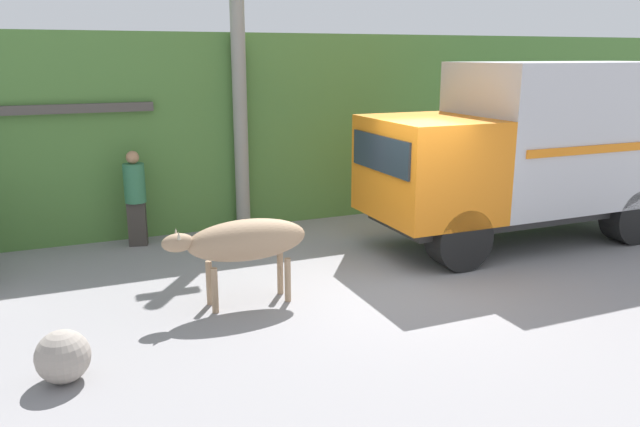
{
  "coord_description": "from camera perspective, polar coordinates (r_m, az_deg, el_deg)",
  "views": [
    {
      "loc": [
        -4.65,
        -7.85,
        3.43
      ],
      "look_at": [
        -1.05,
        0.64,
        1.07
      ],
      "focal_mm": 35.0,
      "sensor_mm": 36.0,
      "label": 1
    }
  ],
  "objects": [
    {
      "name": "hillside_embankment",
      "position": [
        15.77,
        -5.81,
        8.78
      ],
      "size": [
        32.0,
        6.1,
        3.84
      ],
      "color": "#4C7A38",
      "rests_on": "ground_plane"
    },
    {
      "name": "roadside_rock",
      "position": [
        7.38,
        -22.45,
        -11.99
      ],
      "size": [
        0.58,
        0.58,
        0.58
      ],
      "color": "gray",
      "rests_on": "ground_plane"
    },
    {
      "name": "ground_plane",
      "position": [
        9.75,
        7.21,
        -6.36
      ],
      "size": [
        60.0,
        60.0,
        0.0
      ],
      "primitive_type": "plane",
      "color": "gray"
    },
    {
      "name": "brown_cow",
      "position": [
        8.7,
        -6.91,
        -2.55
      ],
      "size": [
        2.02,
        0.58,
        1.22
      ],
      "rotation": [
        0.0,
        0.0,
        -0.09
      ],
      "color": "#9E7F60",
      "rests_on": "ground_plane"
    },
    {
      "name": "pedestrian_on_hill",
      "position": [
        11.81,
        -16.54,
        1.68
      ],
      "size": [
        0.46,
        0.46,
        1.76
      ],
      "rotation": [
        0.0,
        0.0,
        2.89
      ],
      "color": "#38332D",
      "rests_on": "ground_plane"
    },
    {
      "name": "utility_pole",
      "position": [
        12.24,
        -7.37,
        10.85
      ],
      "size": [
        0.9,
        0.28,
        5.22
      ],
      "color": "gray",
      "rests_on": "ground_plane"
    },
    {
      "name": "cargo_truck",
      "position": [
        12.21,
        19.34,
        5.82
      ],
      "size": [
        6.13,
        2.24,
        3.3
      ],
      "rotation": [
        0.0,
        0.0,
        0.01
      ],
      "color": "#2D2D2D",
      "rests_on": "ground_plane"
    }
  ]
}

